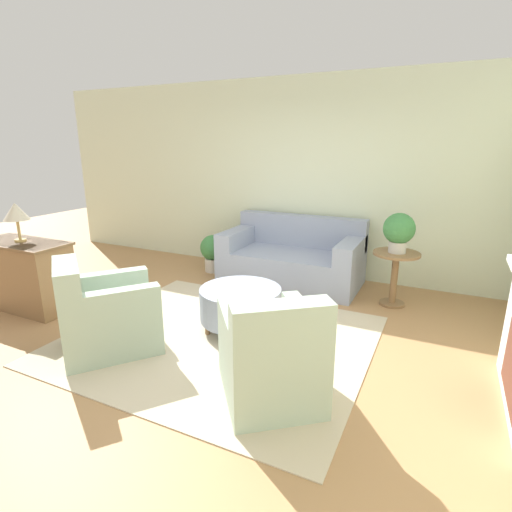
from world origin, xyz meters
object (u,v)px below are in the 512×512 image
Objects in this scene: table_lamp at (16,212)px; couch at (292,259)px; armchair_left at (104,316)px; ottoman_table at (241,304)px; armchair_right at (271,357)px; potted_plant_on_side_table at (399,230)px; side_table at (395,269)px; dresser at (26,274)px; potted_plant_floor at (213,251)px.

couch is at bearing 42.00° from table_lamp.
armchair_left is 1.33m from ottoman_table.
ottoman_table is 1.89× the size of table_lamp.
couch is 2.72m from armchair_right.
potted_plant_on_side_table is 1.05× the size of table_lamp.
table_lamp reaches higher than couch.
couch is 1.43m from side_table.
dresser is (-2.54, -0.57, 0.13)m from ottoman_table.
potted_plant_on_side_table is (3.87, 1.97, 0.50)m from dresser.
ottoman_table is (0.06, -1.66, -0.03)m from couch.
couch is 2.86× the size of side_table.
armchair_left is 1.92× the size of potted_plant_floor.
potted_plant_floor is (-0.37, 2.52, -0.03)m from armchair_left.
armchair_right reaches higher than ottoman_table.
potted_plant_on_side_table is at bearing -4.00° from potted_plant_floor.
table_lamp is (-3.29, 0.36, 0.80)m from armchair_right.
armchair_right is 1.20m from ottoman_table.
armchair_left is at bearing 180.00° from armchair_right.
table_lamp is at bearing 90.00° from dresser.
ottoman_table is at bearing -133.64° from side_table.
armchair_right is 2.41m from side_table.
dresser is 2.48× the size of potted_plant_on_side_table.
couch reaches higher than ottoman_table.
couch is 2.24× the size of ottoman_table.
couch is 1.74× the size of armchair_right.
potted_plant_on_side_table reaches higher than armchair_right.
table_lamp is at bearing -153.02° from potted_plant_on_side_table.
armchair_right is (0.82, -2.59, 0.02)m from couch.
armchair_left reaches higher than potted_plant_floor.
ottoman_table is at bearing 12.64° from table_lamp.
couch reaches higher than side_table.
dresser is (-1.59, 0.36, 0.07)m from armchair_left.
dresser is at bearing -167.36° from ottoman_table.
armchair_left is 1.82m from table_lamp.
potted_plant_on_side_table is (1.34, 1.40, 0.63)m from ottoman_table.
potted_plant_on_side_table is 2.73m from potted_plant_floor.
table_lamp is at bearing -119.54° from potted_plant_floor.
armchair_left is 2.54m from potted_plant_floor.
side_table is 2.66m from potted_plant_floor.
couch reaches higher than armchair_right.
armchair_left is at bearing -81.67° from potted_plant_floor.
potted_plant_on_side_table is at bearing 26.98° from dresser.
armchair_left is 3.27m from side_table.
potted_plant_floor is at bearing 60.46° from dresser.
couch is 3.43m from table_lamp.
potted_plant_floor is 2.62m from table_lamp.
potted_plant_floor is at bearing 176.00° from potted_plant_on_side_table.
armchair_right is 3.41m from table_lamp.
potted_plant_floor is (-2.65, 0.19, -0.60)m from potted_plant_on_side_table.
side_table is 1.17× the size of potted_plant_floor.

